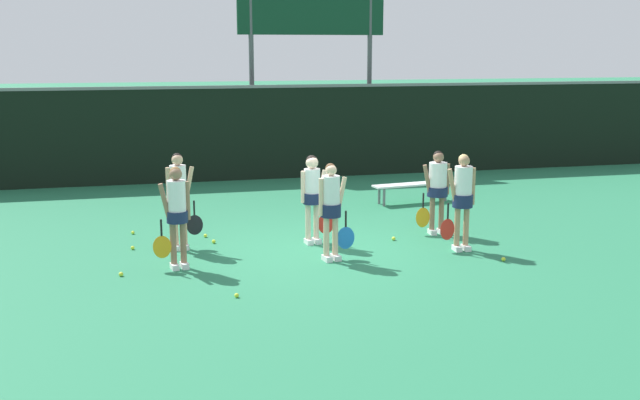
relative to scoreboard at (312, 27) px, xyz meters
The scene contains 18 objects.
ground_plane 9.93m from the scoreboard, 101.96° to the right, with size 140.00×140.00×0.00m, color #26724C.
fence_windscreen 3.63m from the scoreboard, 145.66° to the right, with size 60.00×0.08×2.57m.
scoreboard is the anchor object (origin of this frame).
bench_courtside 6.56m from the scoreboard, 77.24° to the right, with size 2.00×0.63×0.45m.
player_0 10.82m from the scoreboard, 115.30° to the right, with size 0.62×0.34×1.68m.
player_1 10.17m from the scoreboard, 101.19° to the right, with size 0.64×0.34×1.66m.
player_2 9.94m from the scoreboard, 86.83° to the right, with size 0.63×0.36×1.72m.
player_3 9.75m from the scoreboard, 117.87° to the right, with size 0.62×0.33×1.73m.
player_4 9.11m from the scoreboard, 103.05° to the right, with size 0.64×0.34×1.64m.
player_5 8.79m from the scoreboard, 86.06° to the right, with size 0.67×0.40×1.62m.
tennis_ball_0 11.08m from the scoreboard, 84.81° to the right, with size 0.07×0.07×0.07m, color #CCE033.
tennis_ball_1 9.29m from the scoreboard, 117.21° to the right, with size 0.07×0.07×0.07m, color #CCE033.
tennis_ball_2 12.36m from the scoreboard, 108.49° to the right, with size 0.07×0.07×0.07m, color #CCE033.
tennis_ball_3 9.64m from the scoreboard, 115.12° to the right, with size 0.07×0.07×0.07m, color #CCE033.
tennis_ball_4 10.36m from the scoreboard, 122.81° to the right, with size 0.07×0.07×0.07m, color #CCE033.
tennis_ball_5 11.72m from the scoreboard, 119.07° to the right, with size 0.07×0.07×0.07m, color #CCE033.
tennis_ball_6 9.43m from the scoreboard, 92.76° to the right, with size 0.07×0.07×0.07m, color #CCE033.
tennis_ball_7 9.49m from the scoreboard, 127.02° to the right, with size 0.07×0.07×0.07m, color #CCE033.
Camera 1 is at (-3.10, -12.50, 3.53)m, focal length 42.00 mm.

